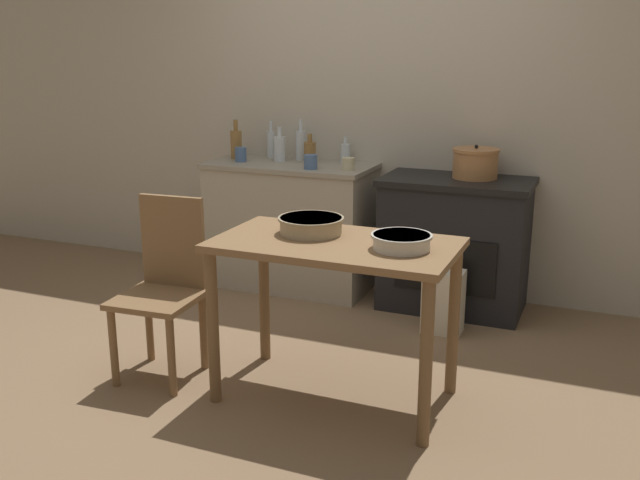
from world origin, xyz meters
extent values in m
plane|color=#896B4C|center=(0.00, 0.00, 0.00)|extent=(14.00, 14.00, 0.00)
cube|color=beige|center=(0.00, 1.58, 1.27)|extent=(8.00, 0.07, 2.55)
cube|color=#B2A893|center=(-0.53, 1.28, 0.43)|extent=(1.12, 0.54, 0.86)
cube|color=gray|center=(-0.53, 1.28, 0.87)|extent=(1.15, 0.57, 0.03)
cube|color=black|center=(0.64, 1.29, 0.41)|extent=(0.90, 0.52, 0.82)
cube|color=black|center=(0.64, 1.29, 0.84)|extent=(0.94, 0.56, 0.04)
cube|color=black|center=(0.64, 1.02, 0.36)|extent=(0.63, 0.01, 0.34)
cube|color=olive|center=(0.38, -0.17, 0.78)|extent=(1.13, 0.63, 0.03)
cylinder|color=brown|center=(-0.14, -0.44, 0.38)|extent=(0.06, 0.06, 0.76)
cylinder|color=brown|center=(0.90, -0.44, 0.38)|extent=(0.06, 0.06, 0.76)
cylinder|color=brown|center=(-0.14, 0.09, 0.38)|extent=(0.06, 0.06, 0.76)
cylinder|color=brown|center=(0.90, 0.09, 0.38)|extent=(0.06, 0.06, 0.76)
cube|color=olive|center=(-0.53, -0.32, 0.43)|extent=(0.43, 0.43, 0.03)
cube|color=olive|center=(-0.54, -0.14, 0.69)|extent=(0.36, 0.05, 0.48)
cylinder|color=olive|center=(-0.69, -0.50, 0.21)|extent=(0.04, 0.04, 0.42)
cylinder|color=olive|center=(-0.36, -0.47, 0.21)|extent=(0.04, 0.04, 0.42)
cylinder|color=olive|center=(-0.71, -0.17, 0.21)|extent=(0.04, 0.04, 0.42)
cylinder|color=olive|center=(-0.38, -0.14, 0.21)|extent=(0.04, 0.04, 0.42)
cube|color=beige|center=(0.68, 0.84, 0.19)|extent=(0.23, 0.16, 0.39)
cylinder|color=#B77A47|center=(0.73, 1.34, 0.95)|extent=(0.28, 0.28, 0.17)
cylinder|color=#B77A47|center=(0.73, 1.34, 1.04)|extent=(0.29, 0.29, 0.02)
sphere|color=black|center=(0.73, 1.34, 1.06)|extent=(0.02, 0.02, 0.02)
cylinder|color=silver|center=(0.70, -0.18, 0.83)|extent=(0.25, 0.25, 0.07)
cylinder|color=beige|center=(0.70, -0.18, 0.86)|extent=(0.27, 0.27, 0.01)
cylinder|color=tan|center=(0.22, -0.09, 0.83)|extent=(0.30, 0.30, 0.08)
cylinder|color=tan|center=(0.22, -0.09, 0.87)|extent=(0.32, 0.32, 0.01)
cylinder|color=silver|center=(-0.19, 1.46, 0.95)|extent=(0.07, 0.07, 0.13)
cylinder|color=silver|center=(-0.19, 1.46, 1.04)|extent=(0.03, 0.03, 0.05)
cylinder|color=olive|center=(-0.41, 1.35, 0.96)|extent=(0.08, 0.08, 0.14)
cylinder|color=olive|center=(-0.41, 1.35, 1.06)|extent=(0.03, 0.03, 0.06)
cylinder|color=silver|center=(-0.63, 1.34, 0.97)|extent=(0.08, 0.08, 0.17)
cylinder|color=silver|center=(-0.63, 1.34, 1.09)|extent=(0.03, 0.03, 0.07)
cylinder|color=silver|center=(-0.52, 1.43, 0.99)|extent=(0.07, 0.07, 0.21)
cylinder|color=silver|center=(-0.52, 1.43, 1.13)|extent=(0.03, 0.03, 0.08)
cylinder|color=silver|center=(-0.76, 1.46, 0.98)|extent=(0.06, 0.06, 0.19)
cylinder|color=silver|center=(-0.76, 1.46, 1.12)|extent=(0.02, 0.02, 0.07)
cylinder|color=olive|center=(-0.98, 1.33, 0.99)|extent=(0.08, 0.08, 0.20)
cylinder|color=olive|center=(-0.98, 1.33, 1.12)|extent=(0.03, 0.03, 0.08)
cylinder|color=#4C6B99|center=(-0.30, 1.12, 0.93)|extent=(0.09, 0.09, 0.09)
cylinder|color=#4C6B99|center=(-0.88, 1.21, 0.94)|extent=(0.08, 0.08, 0.10)
cylinder|color=beige|center=(-0.06, 1.17, 0.93)|extent=(0.08, 0.08, 0.08)
camera|label=1|loc=(1.55, -3.14, 1.68)|focal=40.00mm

